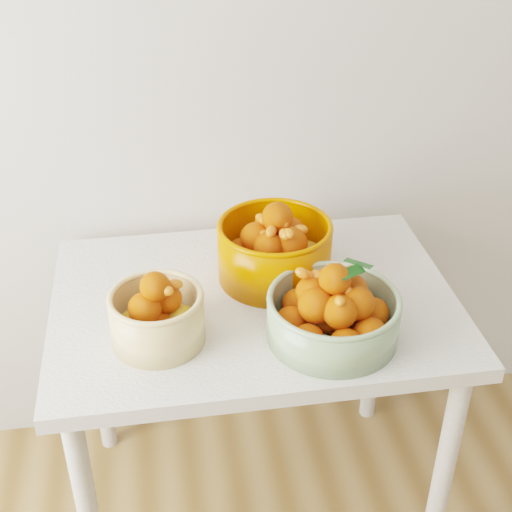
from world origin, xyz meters
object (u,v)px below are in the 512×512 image
at_px(bowl_green, 333,312).
at_px(table, 254,327).
at_px(bowl_orange, 274,249).
at_px(bowl_cream, 157,316).

bearing_deg(bowl_green, table, 130.71).
relative_size(bowl_green, bowl_orange, 1.06).
bearing_deg(table, bowl_green, -49.29).
xyz_separation_m(table, bowl_orange, (0.06, 0.08, 0.18)).
bearing_deg(bowl_cream, bowl_green, -6.84).
xyz_separation_m(bowl_cream, bowl_green, (0.39, -0.05, -0.00)).
distance_m(bowl_green, bowl_orange, 0.28).
xyz_separation_m(table, bowl_cream, (-0.24, -0.13, 0.17)).
relative_size(table, bowl_green, 3.01).
distance_m(table, bowl_cream, 0.32).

